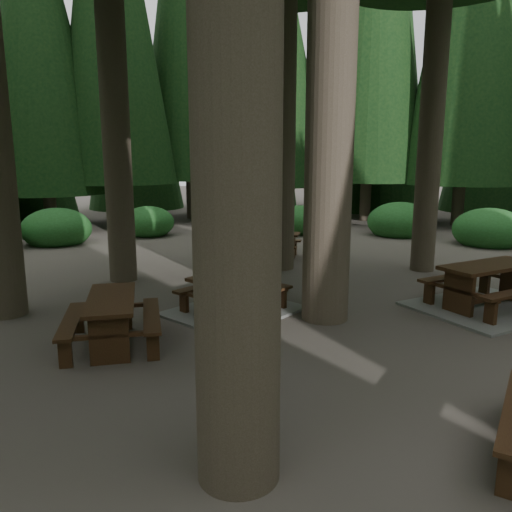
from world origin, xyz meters
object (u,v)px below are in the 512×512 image
picnic_table_b (112,314)px  picnic_table_c (234,299)px  picnic_table_a (488,293)px  picnic_table_d (270,241)px

picnic_table_b → picnic_table_c: picnic_table_b is taller
picnic_table_a → picnic_table_d: picnic_table_a is taller
picnic_table_a → picnic_table_b: 7.01m
picnic_table_b → picnic_table_c: bearing=-59.5°
picnic_table_b → picnic_table_c: 2.51m
picnic_table_a → picnic_table_b: (-6.75, 1.87, 0.20)m
picnic_table_b → picnic_table_d: picnic_table_b is taller
picnic_table_c → picnic_table_d: (3.41, 4.03, 0.23)m
picnic_table_c → picnic_table_a: bearing=-46.0°
picnic_table_b → picnic_table_c: size_ratio=0.79×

